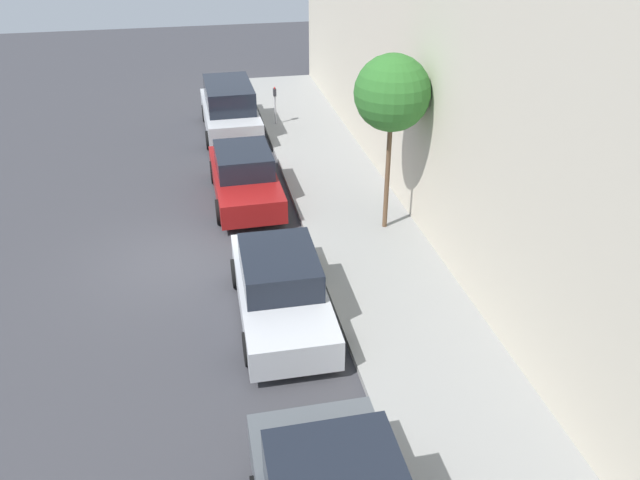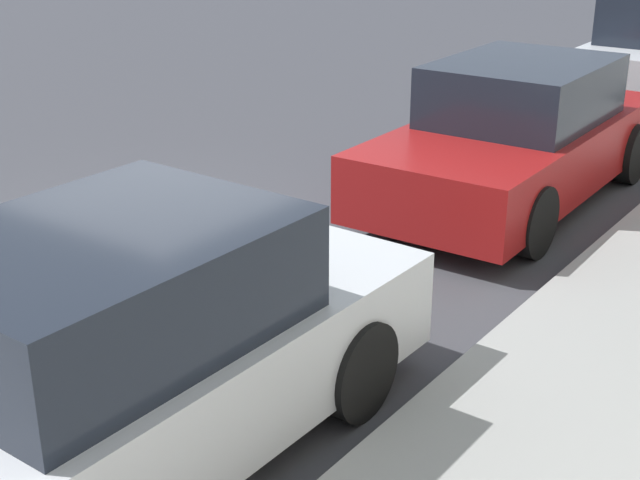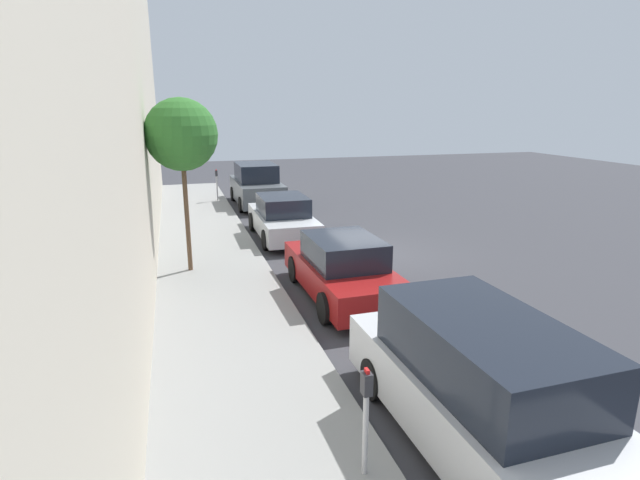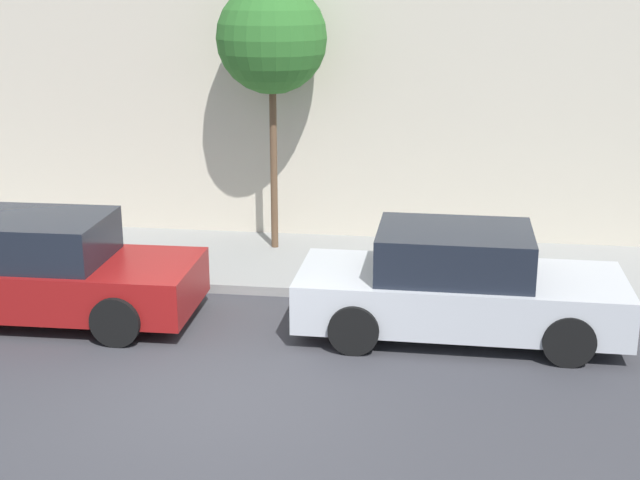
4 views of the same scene
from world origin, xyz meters
name	(u,v)px [view 1 (image 1 of 4)]	position (x,y,z in m)	size (l,w,h in m)	color
ground_plane	(174,261)	(0.00, 0.00, 0.00)	(60.00, 60.00, 0.00)	#38383D
sidewalk	(366,239)	(5.03, 0.00, 0.07)	(3.07, 32.00, 0.15)	gray
building_facade	(480,28)	(7.57, 0.00, 5.39)	(2.00, 32.00, 10.77)	beige
parked_sedan_second	(281,288)	(2.33, -2.78, 0.72)	(1.92, 4.52, 1.54)	#B7BABF
parked_sedan_third	(245,176)	(2.16, 3.24, 0.72)	(1.92, 4.53, 1.54)	maroon
parked_minivan_fourth	(230,109)	(2.20, 9.07, 0.92)	(2.02, 4.93, 1.90)	#B7BABF
parking_meter_far	(275,102)	(3.95, 9.29, 1.03)	(0.11, 0.15, 1.43)	#ADADB2
street_tree	(392,94)	(5.67, 0.45, 3.84)	(1.89, 1.89, 4.65)	brown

